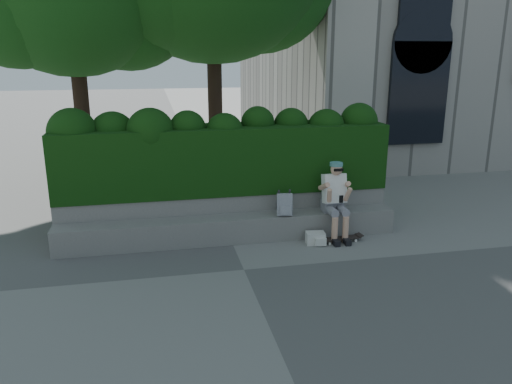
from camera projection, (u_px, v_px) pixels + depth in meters
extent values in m
plane|color=slate|center=(244.00, 270.00, 7.70)|extent=(80.00, 80.00, 0.00)
cube|color=gray|center=(231.00, 229.00, 8.82)|extent=(6.00, 0.45, 0.45)
cube|color=gray|center=(227.00, 213.00, 9.22)|extent=(6.00, 0.50, 0.75)
cube|color=black|center=(224.00, 159.00, 9.17)|extent=(6.00, 1.00, 1.20)
cylinder|color=black|center=(216.00, 118.00, 12.36)|extent=(0.35, 0.35, 3.33)
cylinder|color=black|center=(84.00, 133.00, 11.56)|extent=(0.35, 0.35, 2.88)
cube|color=gray|center=(332.00, 205.00, 9.04)|extent=(0.36, 0.26, 0.22)
cube|color=white|center=(334.00, 188.00, 8.89)|extent=(0.40, 0.32, 0.55)
sphere|color=tan|center=(336.00, 169.00, 8.72)|extent=(0.21, 0.21, 0.21)
cylinder|color=teal|center=(336.00, 164.00, 8.72)|extent=(0.23, 0.23, 0.06)
cube|color=black|center=(341.00, 199.00, 8.58)|extent=(0.07, 0.02, 0.13)
cylinder|color=tan|center=(335.00, 230.00, 8.70)|extent=(0.11, 0.11, 0.47)
cylinder|color=tan|center=(345.00, 229.00, 8.74)|extent=(0.11, 0.11, 0.47)
cube|color=black|center=(335.00, 242.00, 8.69)|extent=(0.10, 0.26, 0.10)
cube|color=black|center=(346.00, 241.00, 8.73)|extent=(0.10, 0.26, 0.10)
cube|color=black|center=(341.00, 238.00, 8.81)|extent=(0.73, 0.24, 0.02)
cylinder|color=silver|center=(330.00, 244.00, 8.68)|extent=(0.05, 0.03, 0.05)
cylinder|color=silver|center=(326.00, 240.00, 8.82)|extent=(0.05, 0.03, 0.05)
cylinder|color=silver|center=(356.00, 240.00, 8.82)|extent=(0.05, 0.03, 0.05)
cylinder|color=silver|center=(352.00, 238.00, 8.96)|extent=(0.05, 0.03, 0.05)
cube|color=#A3A3A7|center=(285.00, 205.00, 8.79)|extent=(0.29, 0.19, 0.39)
cube|color=beige|center=(315.00, 238.00, 8.72)|extent=(0.35, 0.26, 0.21)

